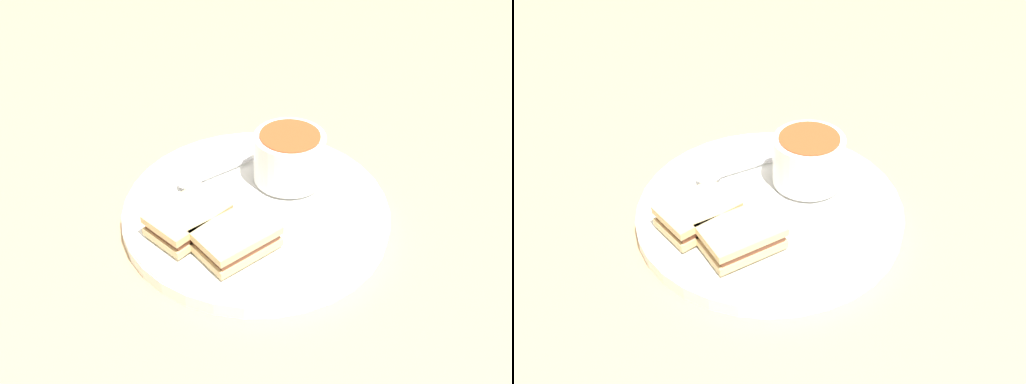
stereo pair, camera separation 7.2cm
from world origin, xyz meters
TOP-DOWN VIEW (x-y plane):
  - ground_plane at (0.00, 0.00)m, footprint 2.40×2.40m
  - plate at (0.00, 0.00)m, footprint 0.33×0.33m
  - soup_bowl at (0.06, -0.04)m, footprint 0.09×0.09m
  - spoon at (0.04, 0.08)m, footprint 0.08×0.10m
  - sandwich_half_near at (-0.05, 0.07)m, footprint 0.11×0.10m
  - sandwich_half_far at (-0.08, 0.02)m, footprint 0.10×0.11m

SIDE VIEW (x-z plane):
  - ground_plane at x=0.00m, z-range 0.00..0.00m
  - plate at x=0.00m, z-range 0.00..0.02m
  - spoon at x=0.04m, z-range 0.02..0.03m
  - sandwich_half_near at x=-0.05m, z-range 0.02..0.05m
  - sandwich_half_far at x=-0.08m, z-range 0.02..0.05m
  - soup_bowl at x=0.06m, z-range 0.02..0.09m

